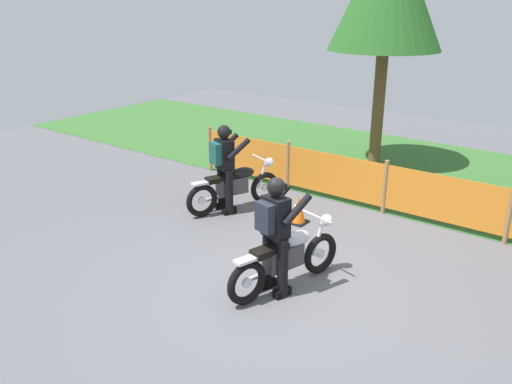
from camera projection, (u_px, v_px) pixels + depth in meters
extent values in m
cube|color=#5B5B60|center=(285.00, 285.00, 7.58)|extent=(24.00, 24.00, 0.02)
cube|color=#386B2D|center=(434.00, 175.00, 12.18)|extent=(24.00, 5.64, 0.01)
cylinder|color=#997547|center=(210.00, 149.00, 12.35)|extent=(0.08, 0.08, 1.05)
cylinder|color=#997547|center=(288.00, 166.00, 11.12)|extent=(0.08, 0.08, 1.05)
cylinder|color=#997547|center=(385.00, 187.00, 9.89)|extent=(0.08, 0.08, 1.05)
cylinder|color=#997547|center=(509.00, 214.00, 8.66)|extent=(0.08, 0.08, 1.05)
cube|color=orange|center=(247.00, 156.00, 11.72)|extent=(2.10, 0.02, 0.85)
cube|color=orange|center=(334.00, 175.00, 10.50)|extent=(2.10, 0.02, 0.85)
cube|color=orange|center=(443.00, 199.00, 9.27)|extent=(2.10, 0.02, 0.85)
cylinder|color=brown|center=(378.00, 109.00, 12.58)|extent=(0.28, 0.28, 2.72)
torus|color=black|center=(320.00, 253.00, 7.82)|extent=(0.26, 0.63, 0.63)
cylinder|color=silver|center=(320.00, 253.00, 7.82)|extent=(0.09, 0.15, 0.14)
torus|color=black|center=(247.00, 283.00, 7.02)|extent=(0.26, 0.63, 0.63)
cylinder|color=silver|center=(247.00, 283.00, 7.02)|extent=(0.09, 0.15, 0.14)
cube|color=#38383D|center=(283.00, 257.00, 7.33)|extent=(0.38, 0.63, 0.31)
ellipsoid|color=#B7B7C1|center=(296.00, 239.00, 7.38)|extent=(0.36, 0.55, 0.22)
cube|color=black|center=(270.00, 250.00, 7.12)|extent=(0.35, 0.59, 0.10)
cube|color=silver|center=(247.00, 260.00, 6.90)|extent=(0.24, 0.38, 0.04)
cylinder|color=silver|center=(318.00, 237.00, 7.68)|extent=(0.11, 0.23, 0.56)
sphere|color=white|center=(327.00, 220.00, 7.69)|extent=(0.22, 0.22, 0.18)
cylinder|color=silver|center=(317.00, 217.00, 7.54)|extent=(0.58, 0.18, 0.03)
cylinder|color=silver|center=(260.00, 275.00, 7.34)|extent=(0.20, 0.54, 0.07)
torus|color=black|center=(265.00, 188.00, 10.48)|extent=(0.34, 0.63, 0.63)
cylinder|color=silver|center=(265.00, 188.00, 10.48)|extent=(0.11, 0.15, 0.14)
torus|color=black|center=(202.00, 201.00, 9.81)|extent=(0.34, 0.63, 0.63)
cylinder|color=silver|center=(202.00, 201.00, 9.81)|extent=(0.11, 0.15, 0.14)
cube|color=#38383D|center=(232.00, 186.00, 10.06)|extent=(0.44, 0.64, 0.32)
ellipsoid|color=black|center=(242.00, 173.00, 10.10)|extent=(0.41, 0.56, 0.22)
cube|color=black|center=(220.00, 179.00, 9.88)|extent=(0.41, 0.59, 0.10)
cube|color=silver|center=(201.00, 183.00, 9.69)|extent=(0.28, 0.39, 0.04)
cylinder|color=silver|center=(262.00, 174.00, 10.35)|extent=(0.14, 0.23, 0.56)
sphere|color=white|center=(269.00, 162.00, 10.35)|extent=(0.23, 0.23, 0.18)
cylinder|color=silver|center=(261.00, 158.00, 10.22)|extent=(0.56, 0.25, 0.03)
cylinder|color=silver|center=(215.00, 198.00, 10.11)|extent=(0.27, 0.53, 0.07)
cylinder|color=black|center=(268.00, 260.00, 7.38)|extent=(0.18, 0.18, 0.86)
cube|color=black|center=(267.00, 283.00, 7.51)|extent=(0.17, 0.28, 0.12)
cylinder|color=black|center=(283.00, 269.00, 7.14)|extent=(0.18, 0.18, 0.86)
cube|color=black|center=(282.00, 292.00, 7.27)|extent=(0.17, 0.28, 0.12)
cube|color=black|center=(276.00, 217.00, 7.01)|extent=(0.41, 0.32, 0.56)
cylinder|color=black|center=(275.00, 200.00, 7.24)|extent=(0.22, 0.49, 0.38)
cylinder|color=black|center=(297.00, 210.00, 6.91)|extent=(0.22, 0.49, 0.38)
sphere|color=black|center=(276.00, 187.00, 6.86)|extent=(0.31, 0.31, 0.25)
cube|color=black|center=(282.00, 185.00, 6.92)|extent=(0.18, 0.07, 0.08)
cube|color=#1E232D|center=(266.00, 217.00, 6.90)|extent=(0.31, 0.23, 0.40)
cylinder|color=black|center=(221.00, 188.00, 10.14)|extent=(0.20, 0.20, 0.86)
cube|color=black|center=(222.00, 205.00, 10.27)|extent=(0.20, 0.28, 0.12)
cylinder|color=black|center=(229.00, 193.00, 9.88)|extent=(0.20, 0.20, 0.86)
cube|color=black|center=(230.00, 211.00, 10.01)|extent=(0.20, 0.28, 0.12)
cube|color=black|center=(224.00, 154.00, 9.76)|extent=(0.42, 0.36, 0.56)
cylinder|color=black|center=(227.00, 144.00, 9.98)|extent=(0.27, 0.49, 0.38)
cylinder|color=black|center=(239.00, 149.00, 9.63)|extent=(0.27, 0.49, 0.38)
sphere|color=black|center=(224.00, 132.00, 9.61)|extent=(0.33, 0.33, 0.25)
cube|color=black|center=(229.00, 131.00, 9.66)|extent=(0.18, 0.10, 0.08)
cube|color=#194C47|center=(216.00, 153.00, 9.67)|extent=(0.32, 0.25, 0.40)
cube|color=black|center=(298.00, 222.00, 9.64)|extent=(0.32, 0.32, 0.03)
cone|color=orange|center=(298.00, 208.00, 9.55)|extent=(0.26, 0.26, 0.50)
cylinder|color=white|center=(298.00, 207.00, 9.54)|extent=(0.15, 0.15, 0.06)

